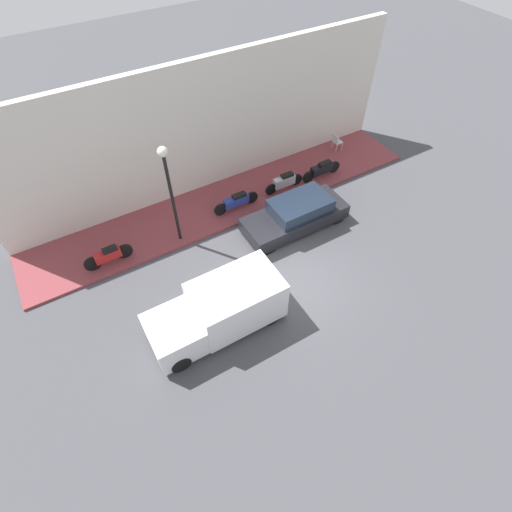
% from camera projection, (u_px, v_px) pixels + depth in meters
% --- Properties ---
extents(ground_plane, '(60.00, 60.00, 0.00)m').
position_uv_depth(ground_plane, '(292.00, 280.00, 14.82)').
color(ground_plane, '#47474C').
extents(sidewalk, '(2.89, 17.64, 0.11)m').
position_uv_depth(sidewalk, '(228.00, 202.00, 17.61)').
color(sidewalk, brown).
rests_on(sidewalk, ground_plane).
extents(building_facade, '(0.30, 17.64, 5.69)m').
position_uv_depth(building_facade, '(207.00, 128.00, 16.40)').
color(building_facade, silver).
rests_on(building_facade, ground_plane).
extents(parked_car, '(1.69, 4.35, 1.32)m').
position_uv_depth(parked_car, '(296.00, 214.00, 16.22)').
color(parked_car, black).
rests_on(parked_car, ground_plane).
extents(delivery_van, '(1.82, 4.45, 1.79)m').
position_uv_depth(delivery_van, '(218.00, 310.00, 12.88)').
color(delivery_van, white).
rests_on(delivery_van, ground_plane).
extents(motorcycle_black, '(0.30, 2.06, 0.77)m').
position_uv_depth(motorcycle_black, '(322.00, 169.00, 18.35)').
color(motorcycle_black, black).
rests_on(motorcycle_black, sidewalk).
extents(scooter_silver, '(0.30, 1.91, 0.78)m').
position_uv_depth(scooter_silver, '(284.00, 182.00, 17.77)').
color(scooter_silver, '#B7B7BF').
rests_on(scooter_silver, sidewalk).
extents(motorcycle_blue, '(0.30, 2.08, 0.72)m').
position_uv_depth(motorcycle_blue, '(237.00, 201.00, 16.94)').
color(motorcycle_blue, navy).
rests_on(motorcycle_blue, sidewalk).
extents(motorcycle_red, '(0.30, 1.84, 0.75)m').
position_uv_depth(motorcycle_red, '(108.00, 255.00, 14.92)').
color(motorcycle_red, '#B21E1E').
rests_on(motorcycle_red, sidewalk).
extents(streetlamp, '(0.36, 0.36, 4.27)m').
position_uv_depth(streetlamp, '(168.00, 179.00, 13.86)').
color(streetlamp, black).
rests_on(streetlamp, sidewalk).
extents(cafe_chair, '(0.40, 0.40, 0.83)m').
position_uv_depth(cafe_chair, '(337.00, 141.00, 19.74)').
color(cafe_chair, silver).
rests_on(cafe_chair, sidewalk).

